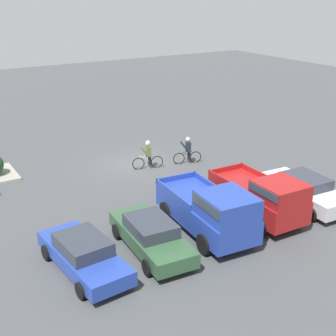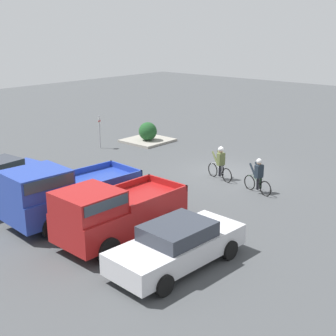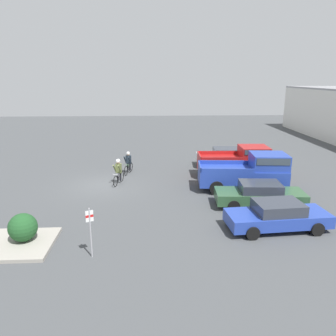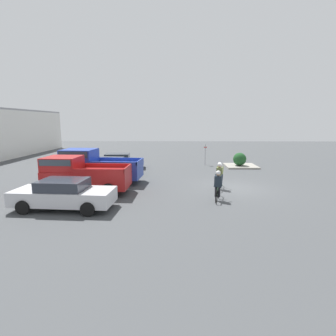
% 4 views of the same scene
% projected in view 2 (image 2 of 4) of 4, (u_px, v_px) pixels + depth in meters
% --- Properties ---
extents(ground_plane, '(80.00, 80.00, 0.00)m').
position_uv_depth(ground_plane, '(227.00, 174.00, 24.14)').
color(ground_plane, '#424447').
extents(sedan_0, '(2.23, 4.85, 1.45)m').
position_uv_depth(sedan_0, '(178.00, 245.00, 14.71)').
color(sedan_0, silver).
rests_on(sedan_0, ground_plane).
extents(pickup_truck_0, '(2.37, 4.87, 2.17)m').
position_uv_depth(pickup_truck_0, '(113.00, 212.00, 16.26)').
color(pickup_truck_0, maroon).
rests_on(pickup_truck_0, ground_plane).
extents(pickup_truck_1, '(2.62, 5.48, 2.30)m').
position_uv_depth(pickup_truck_1, '(63.00, 192.00, 18.02)').
color(pickup_truck_1, '#233D9E').
rests_on(pickup_truck_1, ground_plane).
extents(sedan_1, '(2.18, 4.87, 1.35)m').
position_uv_depth(sedan_1, '(29.00, 187.00, 20.07)').
color(sedan_1, '#2D5133').
rests_on(sedan_1, ground_plane).
extents(cyclist_0, '(1.78, 0.62, 1.70)m').
position_uv_depth(cyclist_0, '(220.00, 162.00, 23.08)').
color(cyclist_0, black).
rests_on(cyclist_0, ground_plane).
extents(cyclist_1, '(1.70, 0.60, 1.65)m').
position_uv_depth(cyclist_1, '(258.00, 176.00, 21.22)').
color(cyclist_1, black).
rests_on(cyclist_1, ground_plane).
extents(fire_lane_sign, '(0.15, 0.28, 2.05)m').
position_uv_depth(fire_lane_sign, '(100.00, 129.00, 28.88)').
color(fire_lane_sign, '#9E9EA3').
rests_on(fire_lane_sign, ground_plane).
extents(curb_island, '(2.75, 2.83, 0.15)m').
position_uv_depth(curb_island, '(148.00, 140.00, 30.89)').
color(curb_island, gray).
rests_on(curb_island, ground_plane).
extents(shrub, '(1.19, 1.19, 1.19)m').
position_uv_depth(shrub, '(148.00, 131.00, 30.45)').
color(shrub, '#1E4C23').
rests_on(shrub, curb_island).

